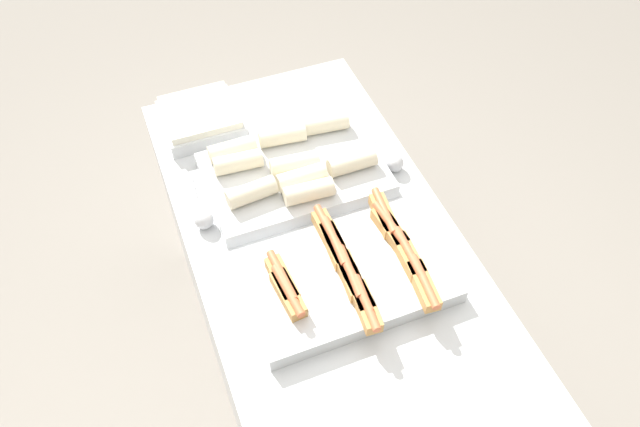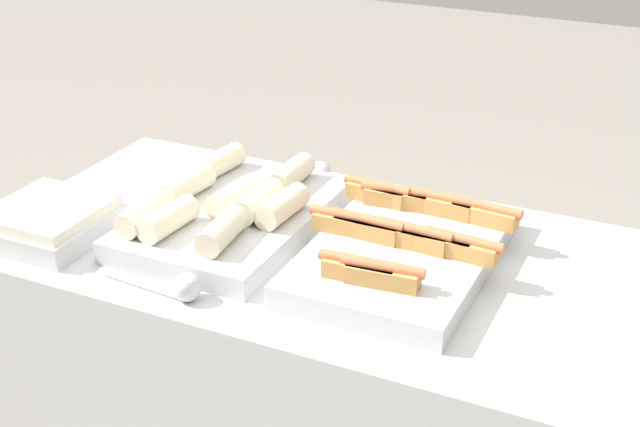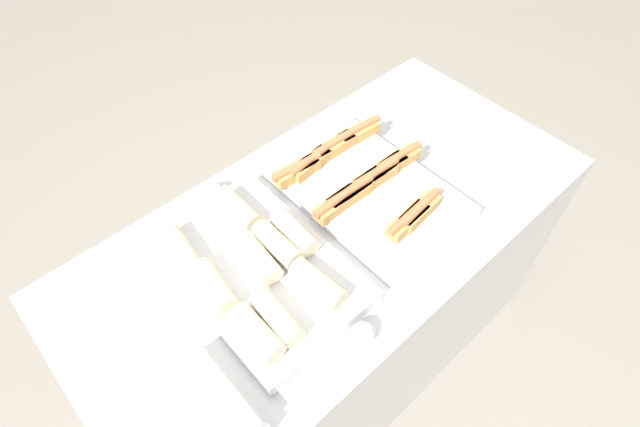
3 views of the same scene
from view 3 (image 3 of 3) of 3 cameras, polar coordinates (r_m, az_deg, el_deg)
ground_plane at (r=2.20m, az=1.04°, el=-15.56°), size 12.00×12.00×0.00m
counter at (r=1.80m, az=1.25°, el=-9.84°), size 1.55×0.75×0.91m
tray_hotdogs at (r=1.45m, az=5.25°, el=2.99°), size 0.42×0.54×0.10m
tray_wraps at (r=1.29m, az=-7.04°, el=-6.27°), size 0.36×0.54×0.11m
tray_side_front at (r=1.16m, az=-14.82°, el=-22.25°), size 0.24×0.25×0.07m
serving_spoon_near at (r=1.21m, az=4.63°, el=-13.79°), size 0.23×0.06×0.06m
serving_spoon_far at (r=1.49m, az=-12.36°, el=2.40°), size 0.22×0.06×0.06m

